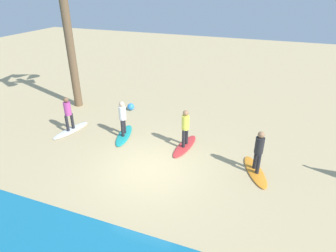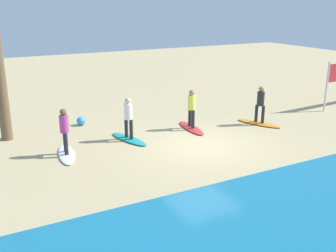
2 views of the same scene
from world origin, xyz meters
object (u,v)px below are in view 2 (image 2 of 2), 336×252
Objects in this scene: surfer_red at (192,106)px; surfboard_teal at (129,139)px; surfboard_orange at (259,123)px; surfer_teal at (128,115)px; surfer_orange at (260,102)px; beach_ball at (81,121)px; surfboard_white at (67,154)px; surfer_white at (64,128)px; surfboard_red at (191,128)px.

surfboard_teal is (2.94, 0.08, -0.99)m from surfer_red.
surfer_teal is at bearing -120.69° from surfboard_orange.
beach_ball is at bearing -26.83° from surfer_orange.
surfer_white is (0.00, 0.00, 0.99)m from surfboard_white.
surfboard_red is 5.59m from surfboard_white.
surfer_teal is 1.00× the size of surfer_white.
surfer_white is (5.56, 0.55, 0.00)m from surfer_red.
beach_ball is (4.06, -2.76, 0.15)m from surfboard_red.
surfboard_red is 1.28× the size of surfer_white.
surfer_red is 0.78× the size of surfboard_teal.
surfboard_orange is 1.28× the size of surfer_teal.
surfboard_white is at bearing -115.41° from surfboard_orange.
surfer_red is at bearing -128.79° from surfboard_orange.
surfer_white is at bearing 10.16° from surfer_teal.
surfboard_orange is 8.62m from surfboard_white.
surfboard_red is at bearing -15.29° from surfer_orange.
surfboard_red is (3.06, -0.84, 0.00)m from surfboard_orange.
beach_ball is at bearing -68.49° from surfer_teal.
surfer_white is (5.56, 0.55, 0.99)m from surfboard_red.
surfboard_red is (3.06, -0.84, -0.99)m from surfer_orange.
beach_ball is at bearing -173.31° from surfboard_teal.
surfboard_orange is at bearing 97.51° from surfboard_white.
surfboard_red is 1.28× the size of surfer_teal.
surfer_red reaches higher than beach_ball.
surfer_red is at bearing -15.29° from surfer_orange.
surfboard_red is at bearing -90.00° from surfer_red.
surfboard_white is 0.99m from surfer_white.
surfboard_white is at bearing -1.91° from surfer_orange.
surfer_orange is 1.00× the size of surfer_red.
surfboard_white is at bearing -94.66° from surfboard_teal.
beach_ball is (4.06, -2.76, -0.84)m from surfer_red.
beach_ball is at bearing -114.35° from surfer_white.
surfer_orange is 0.78× the size of surfboard_red.
surfer_orange reaches higher than beach_ball.
surfer_red is at bearing -174.37° from surfer_white.
surfer_orange is 8.62m from surfer_white.
surfer_red is 0.78× the size of surfboard_white.
surfboard_red is at bearing 145.77° from beach_ball.
surfer_orange and surfer_white have the same top height.
surfer_red is 3.10m from surfboard_teal.
surfer_orange and surfer_red have the same top height.
surfboard_red is at bearing 76.72° from surfboard_teal.
surfboard_orange is 8.68m from surfer_white.
surfboard_teal is at bearing 0.00° from surfer_teal.
surfboard_white is 1.28× the size of surfer_white.
surfer_orange is at bearing 172.81° from surfer_teal.
surfer_white is at bearing 65.65° from beach_ball.
surfboard_teal is 2.84m from surfer_white.
surfer_red reaches higher than surfboard_orange.
surfer_white is at bearing -78.86° from surfboard_red.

